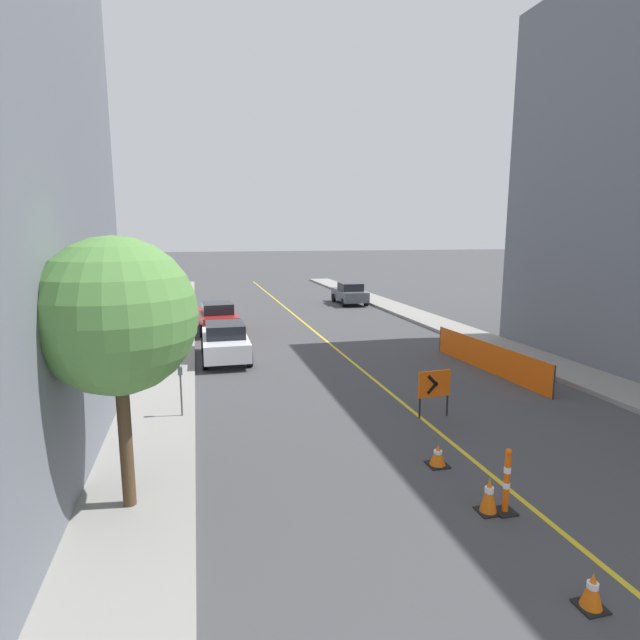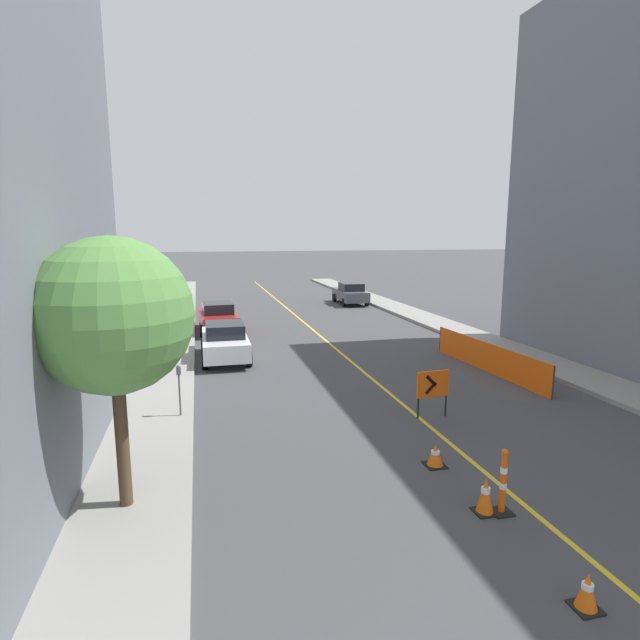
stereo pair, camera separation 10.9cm
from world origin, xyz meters
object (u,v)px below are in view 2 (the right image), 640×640
object	(u,v)px
traffic_cone_third	(587,591)
street_tree_left_near	(113,317)
arrow_barricade_primary	(433,386)
parked_car_curb_far	(350,293)
parking_meter_near_curb	(179,380)
traffic_cone_fourth	(485,495)
parked_car_curb_near	(225,341)
delineator_post_rear	(503,485)
parked_car_curb_mid	(218,317)
traffic_cone_fifth	(435,455)

from	to	relation	value
traffic_cone_third	street_tree_left_near	distance (m)	8.54
arrow_barricade_primary	parked_car_curb_far	bearing A→B (deg)	73.95
street_tree_left_near	parking_meter_near_curb	bearing A→B (deg)	79.51
traffic_cone_fourth	parked_car_curb_near	bearing A→B (deg)	107.72
traffic_cone_third	parked_car_curb_far	bearing A→B (deg)	79.00
traffic_cone_third	street_tree_left_near	world-z (taller)	street_tree_left_near
delineator_post_rear	parked_car_curb_far	size ratio (longest dim) A/B	0.29
traffic_cone_third	arrow_barricade_primary	bearing A→B (deg)	80.38
parked_car_curb_mid	parking_meter_near_curb	distance (m)	13.02
parked_car_curb_far	parking_meter_near_curb	world-z (taller)	parking_meter_near_curb
arrow_barricade_primary	traffic_cone_fourth	bearing A→B (deg)	-109.41
parked_car_curb_near	street_tree_left_near	xyz separation A→B (m)	(-2.45, -11.25, 2.95)
traffic_cone_fourth	arrow_barricade_primary	size ratio (longest dim) A/B	0.52
street_tree_left_near	parked_car_curb_far	bearing A→B (deg)	64.41
parked_car_curb_near	parking_meter_near_curb	distance (m)	6.86
traffic_cone_fourth	street_tree_left_near	bearing A→B (deg)	166.01
parked_car_curb_near	street_tree_left_near	size ratio (longest dim) A/B	0.86
traffic_cone_third	traffic_cone_fourth	bearing A→B (deg)	90.57
parked_car_curb_far	delineator_post_rear	bearing A→B (deg)	-99.33
delineator_post_rear	parked_car_curb_near	size ratio (longest dim) A/B	0.30
traffic_cone_fourth	arrow_barricade_primary	world-z (taller)	arrow_barricade_primary
parked_car_curb_near	parked_car_curb_far	size ratio (longest dim) A/B	0.99
traffic_cone_fifth	parked_car_curb_near	size ratio (longest dim) A/B	0.12
traffic_cone_fifth	arrow_barricade_primary	size ratio (longest dim) A/B	0.36
street_tree_left_near	parked_car_curb_mid	bearing A→B (deg)	82.17
traffic_cone_fifth	street_tree_left_near	distance (m)	7.43
delineator_post_rear	street_tree_left_near	bearing A→B (deg)	165.97
parked_car_curb_far	parking_meter_near_curb	bearing A→B (deg)	-116.39
traffic_cone_fifth	parking_meter_near_curb	world-z (taller)	parking_meter_near_curb
arrow_barricade_primary	parking_meter_near_curb	bearing A→B (deg)	163.82
delineator_post_rear	parked_car_curb_far	xyz separation A→B (m)	(5.59, 27.73, 0.24)
traffic_cone_third	parked_car_curb_far	distance (m)	30.74
parked_car_curb_mid	street_tree_left_near	size ratio (longest dim) A/B	0.88
parked_car_curb_near	traffic_cone_fourth	bearing A→B (deg)	-71.94
traffic_cone_third	arrow_barricade_primary	world-z (taller)	arrow_barricade_primary
delineator_post_rear	parked_car_curb_near	world-z (taller)	parked_car_curb_near
traffic_cone_fourth	parked_car_curb_mid	xyz separation A→B (m)	(-4.16, 19.14, 0.45)
parked_car_curb_near	parked_car_curb_mid	xyz separation A→B (m)	(-0.04, 6.26, 0.00)
traffic_cone_fifth	street_tree_left_near	xyz separation A→B (m)	(-6.54, -0.36, 3.51)
parking_meter_near_curb	street_tree_left_near	xyz separation A→B (m)	(-0.85, -4.59, 2.57)
parked_car_curb_mid	traffic_cone_fifth	bearing A→B (deg)	-79.56
parked_car_curb_near	parked_car_curb_far	world-z (taller)	same
delineator_post_rear	parked_car_curb_mid	size ratio (longest dim) A/B	0.29
traffic_cone_fourth	street_tree_left_near	distance (m)	7.57
traffic_cone_third	parking_meter_near_curb	distance (m)	10.51
traffic_cone_fifth	parked_car_curb_near	world-z (taller)	parked_car_curb_near
traffic_cone_third	parked_car_curb_far	size ratio (longest dim) A/B	0.13
parked_car_curb_far	street_tree_left_near	size ratio (longest dim) A/B	0.87
arrow_barricade_primary	street_tree_left_near	xyz separation A→B (m)	(-7.83, -3.16, 2.81)
traffic_cone_third	arrow_barricade_primary	size ratio (longest dim) A/B	0.40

